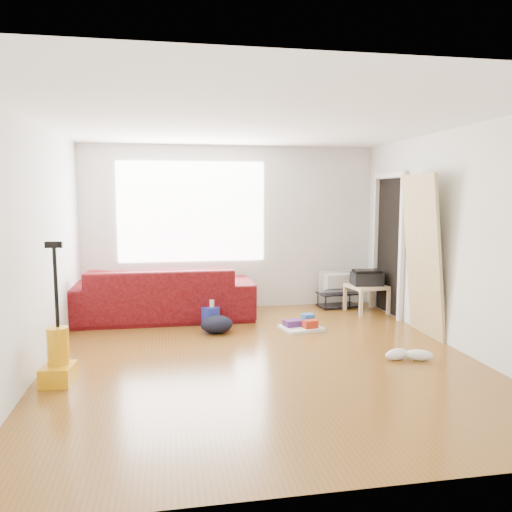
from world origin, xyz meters
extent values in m
cube|color=brown|center=(0.00, 0.00, 0.00)|extent=(4.50, 5.00, 0.01)
cube|color=white|center=(0.00, 0.00, 2.50)|extent=(4.50, 5.00, 0.01)
cube|color=silver|center=(0.00, 2.50, 1.25)|extent=(4.50, 0.01, 2.50)
cube|color=silver|center=(0.00, -2.50, 1.25)|extent=(4.50, 0.01, 2.50)
cube|color=silver|center=(-2.25, 0.00, 1.25)|extent=(0.01, 5.00, 2.50)
cube|color=silver|center=(2.25, 0.00, 1.25)|extent=(0.01, 5.00, 2.50)
cube|color=white|center=(-0.60, 2.48, 1.50)|extent=(2.20, 0.01, 1.50)
cube|color=silver|center=(2.21, 1.25, 1.00)|extent=(0.06, 0.08, 2.00)
cube|color=silver|center=(2.21, 2.15, 1.00)|extent=(0.06, 0.08, 2.00)
cube|color=silver|center=(2.21, 1.70, 2.04)|extent=(0.06, 0.98, 0.08)
cube|color=black|center=(2.24, 1.70, 1.00)|extent=(0.01, 0.86, 1.98)
imported|color=#390204|center=(-1.08, 1.95, 0.00)|extent=(2.59, 1.01, 0.76)
cube|color=black|center=(1.65, 2.22, 0.03)|extent=(0.66, 0.42, 0.02)
cube|color=black|center=(1.65, 2.22, 0.22)|extent=(0.66, 0.42, 0.02)
cylinder|color=black|center=(1.39, 2.04, 0.12)|extent=(0.02, 0.02, 0.23)
cylinder|color=black|center=(1.36, 2.34, 0.12)|extent=(0.02, 0.02, 0.23)
cylinder|color=black|center=(1.94, 2.10, 0.12)|extent=(0.02, 0.02, 0.23)
cylinder|color=black|center=(1.91, 2.40, 0.12)|extent=(0.02, 0.02, 0.23)
imported|color=black|center=(1.65, 2.22, 0.40)|extent=(0.58, 0.08, 0.33)
cube|color=beige|center=(1.95, 1.82, 0.39)|extent=(0.59, 0.59, 0.05)
cube|color=beige|center=(1.76, 1.55, 0.19)|extent=(0.05, 0.05, 0.37)
cube|color=beige|center=(1.68, 2.01, 0.19)|extent=(0.05, 0.05, 0.37)
cube|color=beige|center=(2.22, 1.63, 0.19)|extent=(0.05, 0.05, 0.37)
cube|color=beige|center=(2.14, 2.08, 0.19)|extent=(0.05, 0.05, 0.37)
cube|color=black|center=(1.95, 1.82, 0.51)|extent=(0.46, 0.37, 0.19)
cube|color=black|center=(1.95, 1.82, 0.62)|extent=(0.42, 0.33, 0.04)
cylinder|color=#212DA1|center=(-0.42, 1.46, 0.00)|extent=(0.30, 0.30, 0.26)
cylinder|color=silver|center=(-0.40, 1.49, 0.18)|extent=(0.11, 0.11, 0.10)
cube|color=silver|center=(0.73, 1.03, 0.02)|extent=(0.57, 0.50, 0.04)
cube|color=maroon|center=(0.83, 0.95, 0.09)|extent=(0.20, 0.16, 0.10)
cube|color=#452060|center=(0.62, 1.08, 0.08)|extent=(0.25, 0.20, 0.08)
cube|color=#245AB4|center=(0.85, 1.13, 0.11)|extent=(0.16, 0.15, 0.14)
ellipsoid|color=black|center=(-0.38, 1.06, 0.00)|extent=(0.44, 0.37, 0.23)
ellipsoid|color=white|center=(1.41, -0.32, 0.06)|extent=(0.32, 0.20, 0.12)
ellipsoid|color=white|center=(1.63, -0.39, 0.06)|extent=(0.32, 0.22, 0.12)
cube|color=orange|center=(-2.00, -0.41, 0.09)|extent=(0.31, 0.35, 0.18)
cylinder|color=orange|center=(-2.00, -0.36, 0.35)|extent=(0.20, 0.20, 0.35)
cylinder|color=black|center=(-2.00, -0.33, 0.89)|extent=(0.04, 0.04, 0.74)
cube|color=black|center=(-2.00, -0.33, 1.29)|extent=(0.16, 0.06, 0.06)
cube|color=#9E8B56|center=(2.13, 0.52, 0.00)|extent=(0.25, 0.81, 2.01)
camera|label=1|loc=(-0.97, -5.13, 1.74)|focal=35.00mm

